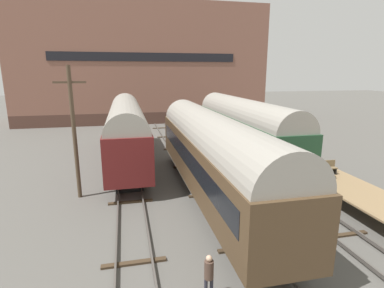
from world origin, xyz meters
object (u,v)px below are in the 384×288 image
(train_car_maroon, at_px, (127,127))
(utility_pole, at_px, (74,132))
(train_car_brown, at_px, (211,151))
(bench, at_px, (326,167))
(train_car_green, at_px, (243,126))
(person_worker, at_px, (209,273))

(train_car_maroon, bearing_deg, utility_pole, -113.90)
(train_car_brown, height_order, bench, train_car_brown)
(train_car_brown, bearing_deg, utility_pole, 166.09)
(train_car_brown, relative_size, utility_pole, 2.30)
(train_car_maroon, xyz_separation_m, utility_pole, (-3.05, -6.88, 1.09))
(train_car_maroon, distance_m, train_car_green, 9.86)
(train_car_brown, distance_m, train_car_maroon, 10.08)
(train_car_brown, height_order, train_car_maroon, train_car_maroon)
(train_car_brown, bearing_deg, train_car_green, 55.45)
(utility_pole, bearing_deg, bench, -7.94)
(train_car_green, relative_size, person_worker, 10.35)
(train_car_green, height_order, person_worker, train_car_green)
(bench, distance_m, person_worker, 12.87)
(train_car_maroon, relative_size, train_car_green, 1.02)
(person_worker, bearing_deg, train_car_brown, 73.36)
(train_car_maroon, height_order, person_worker, train_car_maroon)
(train_car_maroon, xyz_separation_m, bench, (12.60, -9.06, -1.53))
(train_car_maroon, height_order, utility_pole, utility_pole)
(train_car_maroon, bearing_deg, bench, -35.72)
(train_car_brown, relative_size, train_car_green, 1.07)
(train_car_green, bearing_deg, train_car_maroon, 169.50)
(bench, relative_size, utility_pole, 0.18)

